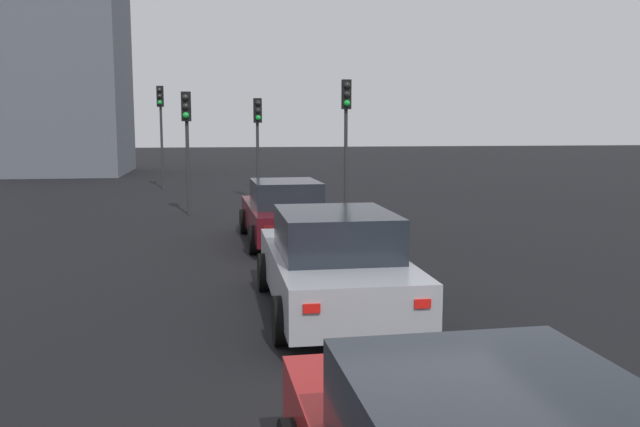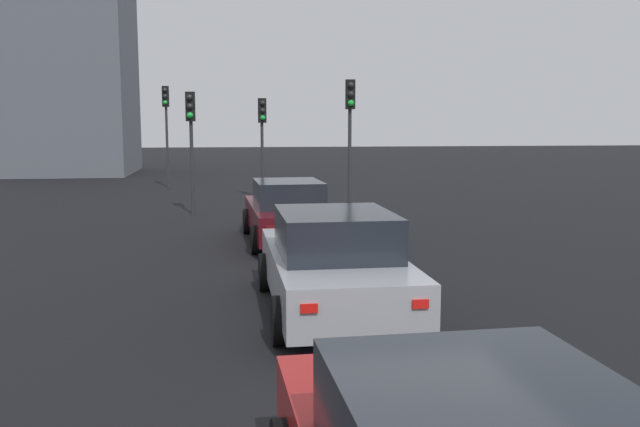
# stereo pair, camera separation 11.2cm
# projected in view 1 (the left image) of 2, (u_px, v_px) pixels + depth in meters

# --- Properties ---
(car_maroon_lead) EXTENTS (4.63, 2.04, 1.50)m
(car_maroon_lead) POSITION_uv_depth(u_px,v_px,m) (285.00, 212.00, 16.03)
(car_maroon_lead) COLOR #510F16
(car_maroon_lead) RESTS_ON ground_plane
(car_silver_second) EXTENTS (4.67, 2.07, 1.56)m
(car_silver_second) POSITION_uv_depth(u_px,v_px,m) (333.00, 263.00, 10.01)
(car_silver_second) COLOR #A8AAB2
(car_silver_second) RESTS_ON ground_plane
(traffic_light_near_left) EXTENTS (0.32, 0.28, 4.18)m
(traffic_light_near_left) POSITION_uv_depth(u_px,v_px,m) (346.00, 118.00, 20.68)
(traffic_light_near_left) COLOR #2D2D30
(traffic_light_near_left) RESTS_ON ground_plane
(traffic_light_near_right) EXTENTS (0.32, 0.30, 3.81)m
(traffic_light_near_right) POSITION_uv_depth(u_px,v_px,m) (187.00, 127.00, 20.62)
(traffic_light_near_right) COLOR #2D2D30
(traffic_light_near_right) RESTS_ON ground_plane
(traffic_light_far_left) EXTENTS (0.33, 0.31, 3.78)m
(traffic_light_far_left) POSITION_uv_depth(u_px,v_px,m) (258.00, 127.00, 24.82)
(traffic_light_far_left) COLOR #2D2D30
(traffic_light_far_left) RESTS_ON ground_plane
(traffic_light_far_right) EXTENTS (0.32, 0.30, 4.48)m
(traffic_light_far_right) POSITION_uv_depth(u_px,v_px,m) (161.00, 115.00, 29.27)
(traffic_light_far_right) COLOR #2D2D30
(traffic_light_far_right) RESTS_ON ground_plane
(building_facade_left) EXTENTS (8.20, 6.61, 14.66)m
(building_facade_left) POSITION_uv_depth(u_px,v_px,m) (63.00, 45.00, 38.08)
(building_facade_left) COLOR slate
(building_facade_left) RESTS_ON ground_plane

